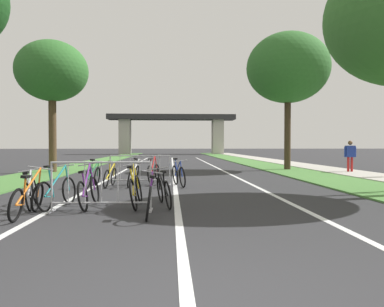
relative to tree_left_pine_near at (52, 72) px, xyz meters
The scene contains 24 objects.
grass_verge_left 12.22m from the tree_left_pine_near, 90.70° to the left, with size 2.62×66.20×0.05m, color #477A38.
grass_verge_right 17.37m from the tree_left_pine_near, 42.01° to the left, with size 2.62×66.20×0.05m, color #477A38.
sidewalk_path_right 19.17m from the tree_left_pine_near, 36.96° to the left, with size 2.25×66.20×0.08m, color #ADA89E.
lane_stripe_center 8.56m from the tree_left_pine_near, 27.57° to the left, with size 0.14×38.30×0.01m, color silver.
lane_stripe_right_lane 10.67m from the tree_left_pine_near, 19.88° to the left, with size 0.14×38.30×0.01m, color silver.
lane_stripe_left_lane 6.89m from the tree_left_pine_near, 43.21° to the left, with size 0.14×38.30×0.01m, color silver.
overpass_bridge 39.23m from the tree_left_pine_near, 81.05° to the left, with size 19.81×3.52×6.20m.
tree_left_pine_near is the anchor object (origin of this frame).
tree_right_oak_mid 12.56m from the tree_left_pine_near, ahead, with size 4.58×4.58×7.66m.
crowd_barrier_nearest 12.81m from the tree_left_pine_near, 67.89° to the right, with size 2.14×0.49×1.05m.
crowd_barrier_second 9.02m from the tree_left_pine_near, 51.05° to the right, with size 2.15×0.55×1.05m.
bicycle_purple_0 12.33m from the tree_left_pine_near, 68.69° to the right, with size 0.55×1.71×1.01m.
bicycle_yellow_1 12.73m from the tree_left_pine_near, 64.03° to the right, with size 0.51×1.72×1.00m.
bicycle_black_2 12.92m from the tree_left_pine_near, 61.19° to the right, with size 0.63×1.63×0.88m.
bicycle_white_3 9.24m from the tree_left_pine_near, 53.76° to the right, with size 0.59×1.72×0.98m.
bicycle_silver_4 11.94m from the tree_left_pine_near, 74.81° to the right, with size 0.68×1.60×0.86m.
bicycle_green_5 8.80m from the tree_left_pine_near, 62.86° to the right, with size 0.48×1.69×0.95m.
bicycle_orange_6 12.95m from the tree_left_pine_near, 74.64° to the right, with size 0.51×1.67×0.97m.
bicycle_red_7 9.08m from the tree_left_pine_near, 46.36° to the right, with size 0.49×1.64×1.05m.
bicycle_teal_8 12.11m from the tree_left_pine_near, 71.99° to the right, with size 0.47×1.71×0.96m.
bicycle_blue_9 10.13m from the tree_left_pine_near, 46.07° to the right, with size 0.53×1.65×0.95m.
bicycle_purple_10 13.75m from the tree_left_pine_near, 64.61° to the right, with size 0.43×1.68×0.87m.
bicycle_yellow_11 8.97m from the tree_left_pine_near, 58.84° to the right, with size 0.51×1.59×0.88m.
pedestrian_in_red_jacket 15.50m from the tree_left_pine_near, ahead, with size 0.59×0.30×1.62m.
Camera 1 is at (-0.14, -2.88, 1.39)m, focal length 34.22 mm.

